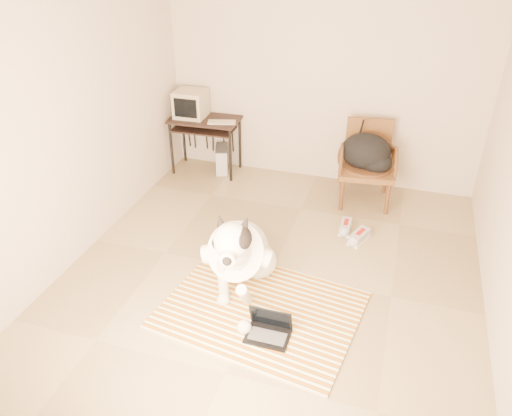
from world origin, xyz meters
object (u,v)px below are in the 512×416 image
at_px(dog, 239,253).
at_px(crt_monitor, 191,104).
at_px(laptop, 269,329).
at_px(pc_tower, 222,159).
at_px(backpack, 368,153).
at_px(rattan_chair, 367,163).
at_px(computer_desk, 205,126).

xyz_separation_m(dog, crt_monitor, (-1.45, 2.27, 0.54)).
bearing_deg(laptop, pc_tower, 117.84).
height_order(laptop, backpack, backpack).
xyz_separation_m(laptop, rattan_chair, (0.47, 2.64, 0.41)).
bearing_deg(pc_tower, backpack, -7.61).
distance_m(pc_tower, rattan_chair, 2.00).
bearing_deg(rattan_chair, dog, -113.65).
distance_m(laptop, pc_tower, 3.21).
relative_size(dog, crt_monitor, 3.32).
distance_m(dog, crt_monitor, 2.75).
xyz_separation_m(computer_desk, backpack, (2.18, -0.21, -0.00)).
height_order(computer_desk, backpack, backpack).
distance_m(laptop, backpack, 2.68).
xyz_separation_m(pc_tower, rattan_chair, (1.97, -0.20, 0.32)).
distance_m(computer_desk, rattan_chair, 2.18).
bearing_deg(rattan_chair, pc_tower, 174.21).
relative_size(laptop, crt_monitor, 0.91).
distance_m(crt_monitor, backpack, 2.40).
bearing_deg(laptop, backpack, 79.60).
bearing_deg(backpack, dog, -114.39).
distance_m(laptop, rattan_chair, 2.71).
relative_size(dog, backpack, 2.17).
height_order(dog, rattan_chair, dog).
bearing_deg(computer_desk, dog, -60.66).
xyz_separation_m(laptop, computer_desk, (-1.71, 2.78, 0.57)).
bearing_deg(crt_monitor, backpack, -5.85).
height_order(computer_desk, rattan_chair, rattan_chair).
bearing_deg(dog, laptop, -50.49).
distance_m(crt_monitor, rattan_chair, 2.42).
relative_size(rattan_chair, backpack, 1.59).
bearing_deg(pc_tower, computer_desk, -165.39).
xyz_separation_m(computer_desk, crt_monitor, (-0.20, 0.03, 0.28)).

